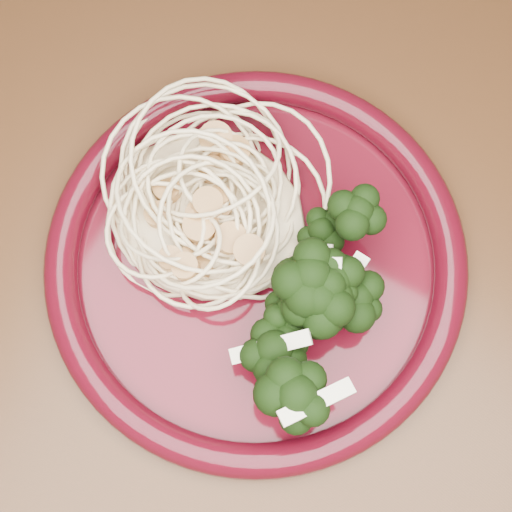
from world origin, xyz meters
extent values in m
plane|color=brown|center=(0.00, 0.00, 0.00)|extent=(3.50, 3.50, 0.00)
cube|color=#472814|center=(0.00, 0.00, 0.73)|extent=(1.20, 0.80, 0.04)
cylinder|color=#430812|center=(0.10, -0.04, 0.75)|extent=(0.36, 0.36, 0.01)
torus|color=#430711|center=(0.10, -0.04, 0.76)|extent=(0.37, 0.37, 0.02)
ellipsoid|color=beige|center=(0.05, -0.03, 0.77)|extent=(0.17, 0.16, 0.03)
ellipsoid|color=black|center=(0.15, -0.06, 0.78)|extent=(0.13, 0.17, 0.05)
camera|label=1|loc=(0.17, -0.17, 1.25)|focal=50.00mm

